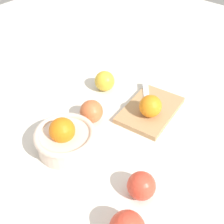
{
  "coord_description": "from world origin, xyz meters",
  "views": [
    {
      "loc": [
        -0.51,
        -0.4,
        0.66
      ],
      "look_at": [
        0.03,
        0.06,
        0.04
      ],
      "focal_mm": 47.4,
      "sensor_mm": 36.0,
      "label": 1
    }
  ],
  "objects_px": {
    "cutting_board": "(150,110)",
    "apple_back_center": "(91,111)",
    "apple_back_right": "(105,81)",
    "bowl": "(65,138)",
    "apple_front_left_2": "(141,186)",
    "knife": "(147,98)",
    "orange_on_board": "(150,106)"
  },
  "relations": [
    {
      "from": "cutting_board",
      "to": "knife",
      "type": "relative_size",
      "value": 1.75
    },
    {
      "from": "bowl",
      "to": "apple_back_center",
      "type": "relative_size",
      "value": 2.37
    },
    {
      "from": "cutting_board",
      "to": "apple_back_center",
      "type": "relative_size",
      "value": 3.05
    },
    {
      "from": "bowl",
      "to": "orange_on_board",
      "type": "distance_m",
      "value": 0.29
    },
    {
      "from": "knife",
      "to": "apple_back_center",
      "type": "bearing_deg",
      "value": 156.06
    },
    {
      "from": "bowl",
      "to": "apple_front_left_2",
      "type": "bearing_deg",
      "value": -86.41
    },
    {
      "from": "orange_on_board",
      "to": "knife",
      "type": "height_order",
      "value": "orange_on_board"
    },
    {
      "from": "apple_back_center",
      "to": "apple_back_right",
      "type": "xyz_separation_m",
      "value": [
        0.15,
        0.08,
        -0.0
      ]
    },
    {
      "from": "cutting_board",
      "to": "apple_back_right",
      "type": "height_order",
      "value": "apple_back_right"
    },
    {
      "from": "cutting_board",
      "to": "apple_back_right",
      "type": "distance_m",
      "value": 0.2
    },
    {
      "from": "bowl",
      "to": "knife",
      "type": "xyz_separation_m",
      "value": [
        0.33,
        -0.06,
        -0.02
      ]
    },
    {
      "from": "orange_on_board",
      "to": "apple_front_left_2",
      "type": "relative_size",
      "value": 1.0
    },
    {
      "from": "cutting_board",
      "to": "apple_back_center",
      "type": "height_order",
      "value": "apple_back_center"
    },
    {
      "from": "orange_on_board",
      "to": "apple_back_center",
      "type": "height_order",
      "value": "orange_on_board"
    },
    {
      "from": "orange_on_board",
      "to": "apple_front_left_2",
      "type": "height_order",
      "value": "orange_on_board"
    },
    {
      "from": "bowl",
      "to": "orange_on_board",
      "type": "height_order",
      "value": "bowl"
    },
    {
      "from": "apple_back_center",
      "to": "apple_front_left_2",
      "type": "bearing_deg",
      "value": -113.24
    },
    {
      "from": "apple_back_center",
      "to": "cutting_board",
      "type": "bearing_deg",
      "value": -38.04
    },
    {
      "from": "knife",
      "to": "apple_back_center",
      "type": "xyz_separation_m",
      "value": [
        -0.19,
        0.08,
        0.01
      ]
    },
    {
      "from": "apple_front_left_2",
      "to": "apple_back_center",
      "type": "bearing_deg",
      "value": 66.76
    },
    {
      "from": "knife",
      "to": "cutting_board",
      "type": "bearing_deg",
      "value": -130.3
    },
    {
      "from": "orange_on_board",
      "to": "apple_back_right",
      "type": "relative_size",
      "value": 0.99
    },
    {
      "from": "bowl",
      "to": "apple_back_center",
      "type": "height_order",
      "value": "bowl"
    },
    {
      "from": "bowl",
      "to": "apple_back_right",
      "type": "distance_m",
      "value": 0.31
    },
    {
      "from": "apple_front_left_2",
      "to": "apple_back_right",
      "type": "bearing_deg",
      "value": 52.93
    },
    {
      "from": "cutting_board",
      "to": "orange_on_board",
      "type": "bearing_deg",
      "value": -150.4
    },
    {
      "from": "bowl",
      "to": "apple_back_right",
      "type": "relative_size",
      "value": 2.42
    },
    {
      "from": "apple_back_right",
      "to": "apple_front_left_2",
      "type": "height_order",
      "value": "same"
    },
    {
      "from": "orange_on_board",
      "to": "knife",
      "type": "distance_m",
      "value": 0.09
    },
    {
      "from": "bowl",
      "to": "apple_back_center",
      "type": "distance_m",
      "value": 0.14
    },
    {
      "from": "orange_on_board",
      "to": "apple_front_left_2",
      "type": "xyz_separation_m",
      "value": [
        -0.25,
        -0.15,
        -0.02
      ]
    },
    {
      "from": "bowl",
      "to": "apple_back_center",
      "type": "bearing_deg",
      "value": 11.45
    }
  ]
}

